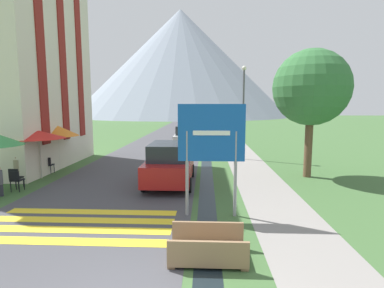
% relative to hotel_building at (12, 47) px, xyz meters
% --- Properties ---
extents(ground_plane, '(160.00, 160.00, 0.00)m').
position_rel_hotel_building_xyz_m(ground_plane, '(9.39, 8.00, -6.57)').
color(ground_plane, '#3D6033').
extents(road, '(6.40, 60.00, 0.01)m').
position_rel_hotel_building_xyz_m(road, '(6.89, 18.00, -6.56)').
color(road, '#424247').
rests_on(road, ground_plane).
extents(footpath, '(2.20, 60.00, 0.01)m').
position_rel_hotel_building_xyz_m(footpath, '(12.99, 18.00, -6.56)').
color(footpath, gray).
rests_on(footpath, ground_plane).
extents(drainage_channel, '(0.60, 60.00, 0.00)m').
position_rel_hotel_building_xyz_m(drainage_channel, '(10.59, 18.00, -6.57)').
color(drainage_channel, black).
rests_on(drainage_channel, ground_plane).
extents(crosswalk_marking, '(5.44, 2.54, 0.01)m').
position_rel_hotel_building_xyz_m(crosswalk_marking, '(6.89, -8.25, -6.56)').
color(crosswalk_marking, yellow).
rests_on(crosswalk_marking, ground_plane).
extents(mountain_distant, '(66.17, 66.17, 32.69)m').
position_rel_hotel_building_xyz_m(mountain_distant, '(2.56, 79.44, 9.78)').
color(mountain_distant, gray).
rests_on(mountain_distant, ground_plane).
extents(hotel_building, '(6.00, 8.37, 12.25)m').
position_rel_hotel_building_xyz_m(hotel_building, '(0.00, 0.00, 0.00)').
color(hotel_building, beige).
rests_on(hotel_building, ground_plane).
extents(road_sign, '(2.03, 0.11, 3.45)m').
position_rel_hotel_building_xyz_m(road_sign, '(10.71, -7.33, -4.27)').
color(road_sign, gray).
rests_on(road_sign, ground_plane).
extents(footbridge, '(1.70, 1.10, 0.65)m').
position_rel_hotel_building_xyz_m(footbridge, '(10.59, -9.98, -6.34)').
color(footbridge, '#846647').
rests_on(footbridge, ground_plane).
extents(parked_car_near, '(1.97, 4.25, 1.82)m').
position_rel_hotel_building_xyz_m(parked_car_near, '(8.99, -3.62, -5.66)').
color(parked_car_near, '#A31919').
rests_on(parked_car_near, ground_plane).
extents(parked_car_far, '(1.97, 4.24, 1.82)m').
position_rel_hotel_building_xyz_m(parked_car_far, '(9.05, 7.37, -5.66)').
color(parked_car_far, silver).
rests_on(parked_car_far, ground_plane).
extents(cafe_chair_near_left, '(0.40, 0.40, 0.85)m').
position_rel_hotel_building_xyz_m(cafe_chair_near_left, '(3.02, -5.07, -6.05)').
color(cafe_chair_near_left, black).
rests_on(cafe_chair_near_left, ground_plane).
extents(cafe_chair_near_right, '(0.40, 0.40, 0.85)m').
position_rel_hotel_building_xyz_m(cafe_chair_near_right, '(2.73, -4.67, -6.05)').
color(cafe_chair_near_right, black).
rests_on(cafe_chair_near_right, ground_plane).
extents(cafe_chair_far_left, '(0.40, 0.40, 0.85)m').
position_rel_hotel_building_xyz_m(cafe_chair_far_left, '(2.51, -2.21, -6.05)').
color(cafe_chair_far_left, black).
rests_on(cafe_chair_far_left, ground_plane).
extents(cafe_chair_far_right, '(0.40, 0.40, 0.85)m').
position_rel_hotel_building_xyz_m(cafe_chair_far_right, '(2.67, -1.99, -6.05)').
color(cafe_chair_far_right, black).
rests_on(cafe_chair_far_right, ground_plane).
extents(cafe_umbrella_middle_red, '(2.33, 2.33, 2.26)m').
position_rel_hotel_building_xyz_m(cafe_umbrella_middle_red, '(2.81, -2.86, -4.50)').
color(cafe_umbrella_middle_red, '#B7B2A8').
rests_on(cafe_umbrella_middle_red, ground_plane).
extents(cafe_umbrella_rear_orange, '(2.17, 2.17, 2.36)m').
position_rel_hotel_building_xyz_m(cafe_umbrella_rear_orange, '(2.72, -0.93, -4.49)').
color(cafe_umbrella_rear_orange, '#B7B2A8').
rests_on(cafe_umbrella_rear_orange, ground_plane).
extents(person_seated_far, '(0.32, 0.32, 1.27)m').
position_rel_hotel_building_xyz_m(person_seated_far, '(2.31, -3.83, -5.87)').
color(person_seated_far, '#282833').
rests_on(person_seated_far, ground_plane).
extents(streetlamp, '(0.28, 0.28, 5.83)m').
position_rel_hotel_building_xyz_m(streetlamp, '(12.88, 2.68, -3.16)').
color(streetlamp, '#515156').
rests_on(streetlamp, ground_plane).
extents(tree_by_path, '(3.53, 3.53, 6.00)m').
position_rel_hotel_building_xyz_m(tree_by_path, '(15.42, -1.97, -2.35)').
color(tree_by_path, brown).
rests_on(tree_by_path, ground_plane).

